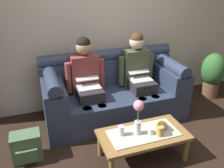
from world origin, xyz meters
TOP-DOWN VIEW (x-y plane):
  - ground_plane at (0.00, 0.00)m, footprint 14.00×14.00m
  - back_wall_patterned at (0.00, 1.70)m, footprint 6.00×0.12m
  - couch at (0.00, 1.17)m, footprint 2.02×0.88m
  - person_left at (-0.39, 1.17)m, footprint 0.56×0.67m
  - person_right at (0.39, 1.17)m, footprint 0.56×0.67m
  - coffee_table at (0.00, 0.15)m, footprint 1.00×0.51m
  - flower_vase at (-0.07, 0.16)m, footprint 0.12×0.12m
  - snack_bowl at (0.23, 0.16)m, footprint 0.13×0.13m
  - cup_near_left at (0.15, 0.05)m, footprint 0.08×0.08m
  - cup_near_right at (0.06, 0.11)m, footprint 0.07×0.07m
  - cup_far_center at (-0.25, 0.20)m, footprint 0.07×0.07m
  - backpack_left at (-1.26, 0.57)m, footprint 0.33×0.26m
  - potted_plant at (1.81, 1.20)m, footprint 0.40×0.40m

SIDE VIEW (x-z plane):
  - ground_plane at x=0.00m, z-range 0.00..0.00m
  - backpack_left at x=-1.26m, z-range 0.00..0.35m
  - coffee_table at x=0.00m, z-range 0.13..0.48m
  - couch at x=0.00m, z-range -0.11..0.86m
  - snack_bowl at x=0.23m, z-range 0.34..0.45m
  - cup_near_right at x=0.06m, z-range 0.36..0.43m
  - cup_near_left at x=0.15m, z-range 0.36..0.47m
  - cup_far_center at x=-0.25m, z-range 0.36..0.47m
  - potted_plant at x=1.81m, z-range 0.04..0.82m
  - flower_vase at x=-0.07m, z-range 0.41..0.82m
  - person_right at x=0.39m, z-range 0.05..1.27m
  - person_left at x=-0.39m, z-range 0.05..1.27m
  - back_wall_patterned at x=0.00m, z-range 0.00..2.90m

